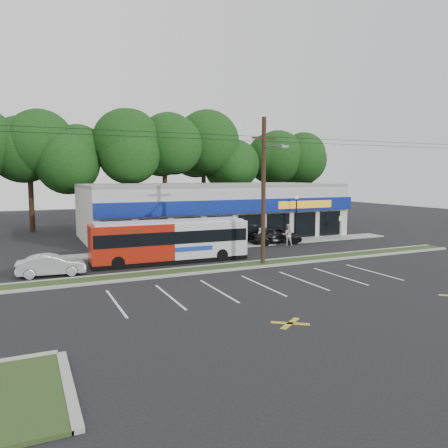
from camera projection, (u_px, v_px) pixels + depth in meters
ground at (230, 271)px, 27.95m from camera, size 120.00×120.00×0.00m
grass_strip at (223, 268)px, 28.85m from camera, size 40.00×1.60×0.12m
curb_south at (229, 270)px, 28.08m from camera, size 40.00×0.25×0.14m
curb_north at (218, 265)px, 29.61m from camera, size 40.00×0.25×0.14m
sidewalk at (237, 245)px, 38.15m from camera, size 32.00×2.20×0.10m
strip_mall at (211, 210)px, 44.31m from camera, size 25.00×12.55×5.30m
utility_pole at (262, 186)px, 29.37m from camera, size 50.00×2.77×10.00m
lamp_post at (296, 213)px, 40.18m from camera, size 0.30×0.30×4.25m
sign_post at (341, 223)px, 42.19m from camera, size 0.45×0.10×2.23m
tree_line at (166, 156)px, 52.15m from camera, size 46.76×6.76×11.83m
metrobus at (170, 240)px, 30.80m from camera, size 11.11×2.67×2.97m
car_dark at (276, 235)px, 39.13m from camera, size 4.95×2.49×1.62m
car_silver at (51, 265)px, 26.68m from camera, size 4.10×1.67×1.32m
pedestrian_a at (260, 237)px, 38.41m from camera, size 0.67×0.60×1.54m
pedestrian_b at (288, 235)px, 38.03m from camera, size 1.15×1.05×1.92m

